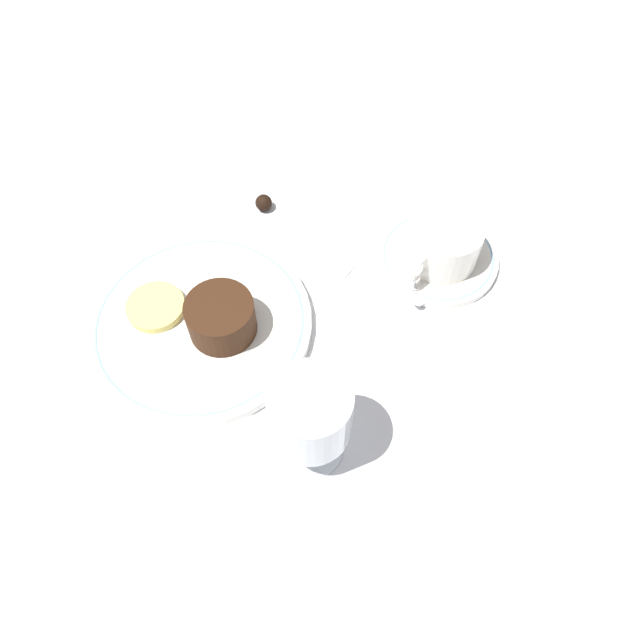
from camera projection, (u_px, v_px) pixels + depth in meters
The scene contains 10 objects.
ground_plane at pixel (225, 321), 0.72m from camera, with size 3.00×3.00×0.00m, color white.
dinner_plate at pixel (201, 324), 0.71m from camera, with size 0.25×0.25×0.01m.
saucer at pixel (438, 257), 0.76m from camera, with size 0.15×0.15×0.01m.
coffee_cup at pixel (443, 242), 0.73m from camera, with size 0.11×0.09×0.05m.
spoon at pixel (411, 277), 0.74m from camera, with size 0.08×0.09×0.00m.
wine_glass at pixel (310, 416), 0.57m from camera, with size 0.08×0.08×0.12m.
fork at pixel (306, 247), 0.77m from camera, with size 0.02×0.17×0.01m.
dessert_cake at pixel (221, 318), 0.68m from camera, with size 0.08×0.08×0.05m.
pineapple_slice at pixel (156, 307), 0.71m from camera, with size 0.07×0.07×0.01m.
chocolate_truffle at pixel (264, 203), 0.80m from camera, with size 0.02×0.02×0.02m.
Camera 1 is at (0.24, 0.32, 0.61)m, focal length 35.00 mm.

